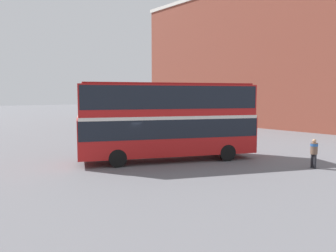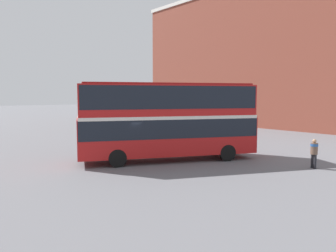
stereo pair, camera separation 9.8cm
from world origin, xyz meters
name	(u,v)px [view 1 (the left image)]	position (x,y,z in m)	size (l,w,h in m)	color
ground_plane	(140,161)	(0.00, 0.00, 0.00)	(240.00, 240.00, 0.00)	slate
building_row_right	(252,58)	(26.92, 11.32, 9.14)	(8.56, 35.20, 18.25)	brown
double_decker_bus	(168,117)	(1.54, -0.84, 2.72)	(10.88, 6.84, 4.75)	red
pedestrian_foreground	(314,150)	(6.29, -7.69, 1.00)	(0.54, 0.54, 1.63)	#232328
parked_car_kerb_near	(128,127)	(6.93, 11.98, 0.78)	(4.09, 1.83, 1.57)	silver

